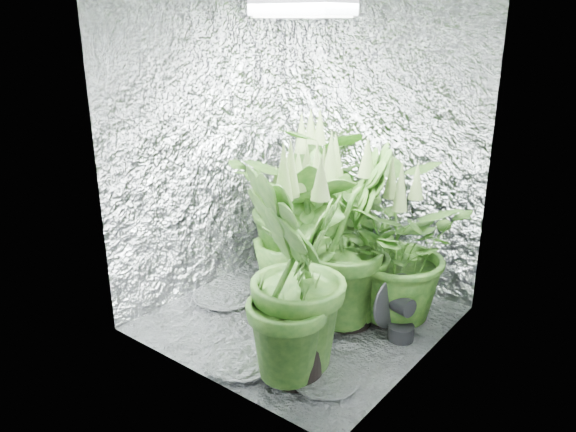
# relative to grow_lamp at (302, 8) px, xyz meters

# --- Properties ---
(ground) EXTENTS (1.60, 1.60, 0.00)m
(ground) POSITION_rel_grow_lamp_xyz_m (0.00, 0.00, -1.83)
(ground) COLOR silver
(ground) RESTS_ON ground
(walls) EXTENTS (1.62, 1.62, 2.00)m
(walls) POSITION_rel_grow_lamp_xyz_m (0.00, 0.00, -0.83)
(walls) COLOR silver
(walls) RESTS_ON ground
(grow_lamp) EXTENTS (0.50, 0.30, 0.22)m
(grow_lamp) POSITION_rel_grow_lamp_xyz_m (0.00, 0.00, 0.00)
(grow_lamp) COLOR gray
(grow_lamp) RESTS_ON ceiling
(plant_a) EXTENTS (1.33, 1.33, 1.22)m
(plant_a) POSITION_rel_grow_lamp_xyz_m (-0.33, 0.51, -1.24)
(plant_a) COLOR black
(plant_a) RESTS_ON ground
(plant_b) EXTENTS (0.70, 0.70, 1.04)m
(plant_b) POSITION_rel_grow_lamp_xyz_m (-0.10, 0.32, -1.35)
(plant_b) COLOR black
(plant_b) RESTS_ON ground
(plant_c) EXTENTS (0.63, 0.63, 1.18)m
(plant_c) POSITION_rel_grow_lamp_xyz_m (0.25, 0.15, -1.28)
(plant_c) COLOR black
(plant_c) RESTS_ON ground
(plant_d) EXTENTS (0.54, 0.54, 0.88)m
(plant_d) POSITION_rel_grow_lamp_xyz_m (-0.33, 0.26, -1.43)
(plant_d) COLOR black
(plant_d) RESTS_ON ground
(plant_e) EXTENTS (0.94, 0.94, 1.02)m
(plant_e) POSITION_rel_grow_lamp_xyz_m (0.44, 0.33, -1.34)
(plant_e) COLOR black
(plant_e) RESTS_ON ground
(plant_f) EXTENTS (0.77, 0.77, 1.14)m
(plant_f) POSITION_rel_grow_lamp_xyz_m (0.10, -0.08, -1.30)
(plant_f) COLOR black
(plant_f) RESTS_ON ground
(plant_g) EXTENTS (0.85, 0.85, 1.22)m
(plant_g) POSITION_rel_grow_lamp_xyz_m (0.35, -0.50, -1.25)
(plant_g) COLOR black
(plant_g) RESTS_ON ground
(circulation_fan) EXTENTS (0.19, 0.34, 0.39)m
(circulation_fan) POSITION_rel_grow_lamp_xyz_m (0.58, 0.17, -1.66)
(circulation_fan) COLOR black
(circulation_fan) RESTS_ON ground
(plant_label) EXTENTS (0.05, 0.04, 0.08)m
(plant_label) POSITION_rel_grow_lamp_xyz_m (0.41, -0.53, -1.53)
(plant_label) COLOR white
(plant_label) RESTS_ON plant_g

